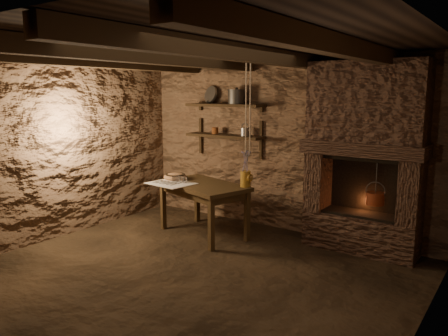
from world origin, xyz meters
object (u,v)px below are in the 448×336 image
Objects in this scene: wooden_bowl at (175,177)px; red_pot at (375,198)px; stoneware_jug at (246,171)px; work_table at (203,207)px; iron_stockpot at (237,97)px.

red_pot reaches higher than wooden_bowl.
work_table is at bearing -158.03° from stoneware_jug.
iron_stockpot is at bearing 139.31° from stoneware_jug.
work_table is 0.80m from stoneware_jug.
iron_stockpot reaches higher than red_pot.
iron_stockpot is at bearing 100.72° from work_table.
work_table is 4.31× the size of wooden_bowl.
iron_stockpot is (0.56, 0.72, 1.11)m from wooden_bowl.
iron_stockpot is (0.06, 0.71, 1.48)m from work_table.
work_table is at bearing -164.48° from red_pot.
red_pot is (1.55, 0.43, -0.22)m from stoneware_jug.
stoneware_jug is 1.10m from wooden_bowl.
red_pot reaches higher than work_table.
red_pot is at bearing 31.41° from work_table.
wooden_bowl is 1.43m from iron_stockpot.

